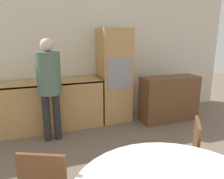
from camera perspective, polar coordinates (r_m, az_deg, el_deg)
name	(u,v)px	position (r m, az deg, el deg)	size (l,w,h in m)	color
wall_back	(79,57)	(4.55, -8.56, 8.35)	(7.04, 0.05, 2.60)	beige
kitchen_counter	(20,107)	(4.31, -22.84, -4.29)	(2.97, 0.60, 0.91)	tan
oven_unit	(114,76)	(4.45, 0.60, 3.66)	(0.59, 0.59, 1.87)	tan
sideboard	(169,99)	(4.66, 14.65, -2.34)	(1.19, 0.45, 0.93)	brown
chair_far_right	(185,155)	(2.54, 18.58, -16.00)	(0.56, 0.56, 0.91)	brown
person_standing	(49,80)	(3.65, -16.10, 2.45)	(0.38, 0.38, 1.70)	#262628
bowl_near	(157,179)	(1.65, 11.61, -21.92)	(0.13, 0.13, 0.05)	silver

